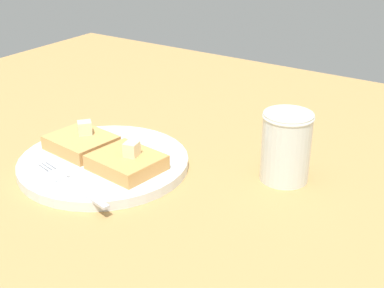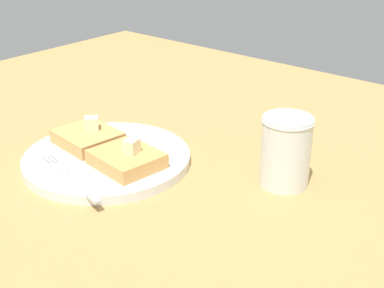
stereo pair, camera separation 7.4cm
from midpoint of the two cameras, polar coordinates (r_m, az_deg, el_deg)
name	(u,v)px [view 2 (the right image)]	position (r cm, az deg, el deg)	size (l,w,h in cm)	color
table_surface	(113,166)	(80.88, -5.82, -2.37)	(118.68, 118.68, 2.59)	tan
plate	(107,158)	(78.53, -6.42, -1.55)	(24.35, 24.35, 1.40)	silver
toast_slice_left	(127,159)	(74.30, -4.19, -1.67)	(9.04, 7.77, 2.07)	tan
toast_slice_middle	(88,138)	(81.49, -8.55, 0.60)	(9.04, 7.77, 2.07)	tan
butter_pat_primary	(131,146)	(73.22, -3.63, -0.31)	(1.98, 1.78, 1.98)	beige
butter_pat_secondary	(90,124)	(81.09, -8.33, 2.06)	(1.98, 1.78, 1.98)	beige
fork	(66,175)	(73.03, -10.47, -3.31)	(15.90, 5.09, 0.36)	silver
syrup_jar	(285,154)	(72.72, 12.82, -1.15)	(6.91, 6.91, 9.72)	#5D240B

